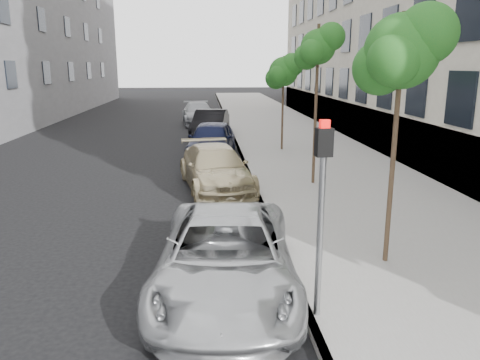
{
  "coord_description": "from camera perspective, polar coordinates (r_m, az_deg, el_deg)",
  "views": [
    {
      "loc": [
        -0.44,
        -7.14,
        4.03
      ],
      "look_at": [
        0.34,
        3.06,
        1.5
      ],
      "focal_mm": 35.0,
      "sensor_mm": 36.0,
      "label": 1
    }
  ],
  "objects": [
    {
      "name": "tree_mid",
      "position": [
        15.59,
        9.59,
        15.63
      ],
      "size": [
        1.51,
        1.31,
        5.18
      ],
      "color": "#38281C",
      "rests_on": "sidewalk"
    },
    {
      "name": "curb",
      "position": [
        31.43,
        -1.4,
        6.64
      ],
      "size": [
        0.15,
        72.0,
        0.14
      ],
      "primitive_type": "cube",
      "color": "#9E9B93",
      "rests_on": "ground"
    },
    {
      "name": "tree_near",
      "position": [
        9.39,
        19.26,
        14.57
      ],
      "size": [
        1.72,
        1.52,
        4.98
      ],
      "color": "#38281C",
      "rests_on": "sidewalk"
    },
    {
      "name": "signal_pole",
      "position": [
        7.14,
        9.92,
        -2.09
      ],
      "size": [
        0.25,
        0.2,
        3.12
      ],
      "rotation": [
        0.0,
        0.0,
        0.09
      ],
      "color": "#939699",
      "rests_on": "sidewalk"
    },
    {
      "name": "tree_far",
      "position": [
        21.95,
        5.38,
        13.01
      ],
      "size": [
        1.68,
        1.48,
        4.41
      ],
      "color": "#38281C",
      "rests_on": "sidewalk"
    },
    {
      "name": "sedan_rear",
      "position": [
        32.74,
        -5.1,
        8.08
      ],
      "size": [
        2.51,
        5.32,
        1.5
      ],
      "primitive_type": "imported",
      "rotation": [
        0.0,
        0.0,
        0.08
      ],
      "color": "gray",
      "rests_on": "ground"
    },
    {
      "name": "minivan",
      "position": [
        8.41,
        -1.72,
        -9.29
      ],
      "size": [
        2.78,
        5.37,
        1.45
      ],
      "primitive_type": "imported",
      "rotation": [
        0.0,
        0.0,
        -0.07
      ],
      "color": "#B4B7B9",
      "rests_on": "ground"
    },
    {
      "name": "suv",
      "position": [
        15.44,
        -3.01,
        1.43
      ],
      "size": [
        2.74,
        5.13,
        1.41
      ],
      "primitive_type": "imported",
      "rotation": [
        0.0,
        0.0,
        0.16
      ],
      "color": "beige",
      "rests_on": "ground"
    },
    {
      "name": "sedan_blue",
      "position": [
        20.72,
        -3.49,
        4.91
      ],
      "size": [
        2.5,
        4.93,
        1.61
      ],
      "primitive_type": "imported",
      "rotation": [
        0.0,
        0.0,
        -0.13
      ],
      "color": "black",
      "rests_on": "ground"
    },
    {
      "name": "sidewalk",
      "position": [
        31.75,
        4.28,
        6.68
      ],
      "size": [
        6.4,
        72.0,
        0.14
      ],
      "primitive_type": "cube",
      "color": "gray",
      "rests_on": "ground"
    },
    {
      "name": "ground",
      "position": [
        8.21,
        -0.76,
        -15.5
      ],
      "size": [
        160.0,
        160.0,
        0.0
      ],
      "primitive_type": "plane",
      "color": "black",
      "rests_on": "ground"
    },
    {
      "name": "sedan_black",
      "position": [
        26.26,
        -3.62,
        6.78
      ],
      "size": [
        2.38,
        5.03,
        1.59
      ],
      "primitive_type": "imported",
      "rotation": [
        0.0,
        0.0,
        -0.15
      ],
      "color": "black",
      "rests_on": "ground"
    }
  ]
}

